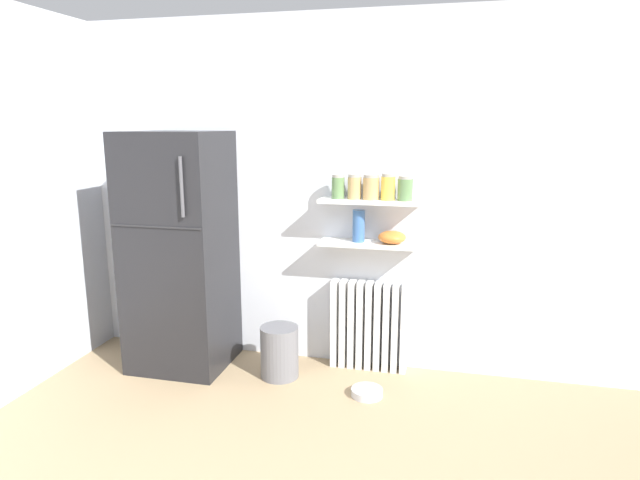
{
  "coord_description": "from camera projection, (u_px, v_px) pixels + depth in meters",
  "views": [
    {
      "loc": [
        0.59,
        -1.88,
        1.83
      ],
      "look_at": [
        -0.25,
        1.6,
        1.05
      ],
      "focal_mm": 30.29,
      "sensor_mm": 36.0,
      "label": 1
    }
  ],
  "objects": [
    {
      "name": "wall_shelf_upper",
      "position": [
        371.0,
        201.0,
        3.82
      ],
      "size": [
        0.74,
        0.22,
        0.02
      ],
      "primitive_type": "cube",
      "color": "white"
    },
    {
      "name": "wall_shelf_lower",
      "position": [
        370.0,
        244.0,
        3.89
      ],
      "size": [
        0.74,
        0.22,
        0.02
      ],
      "primitive_type": "cube",
      "color": "white"
    },
    {
      "name": "storage_jar_4",
      "position": [
        405.0,
        189.0,
        3.75
      ],
      "size": [
        0.1,
        0.1,
        0.17
      ],
      "color": "#5B7F4C",
      "rests_on": "wall_shelf_upper"
    },
    {
      "name": "trash_bin",
      "position": [
        280.0,
        352.0,
        3.94
      ],
      "size": [
        0.28,
        0.28,
        0.38
      ],
      "primitive_type": "cylinder",
      "color": "slate",
      "rests_on": "ground_plane"
    },
    {
      "name": "storage_jar_2",
      "position": [
        371.0,
        187.0,
        3.8
      ],
      "size": [
        0.12,
        0.12,
        0.18
      ],
      "color": "tan",
      "rests_on": "wall_shelf_upper"
    },
    {
      "name": "storage_jar_3",
      "position": [
        388.0,
        187.0,
        3.77
      ],
      "size": [
        0.1,
        0.1,
        0.19
      ],
      "color": "yellow",
      "rests_on": "wall_shelf_upper"
    },
    {
      "name": "pet_food_bowl",
      "position": [
        367.0,
        392.0,
        3.69
      ],
      "size": [
        0.22,
        0.22,
        0.05
      ],
      "primitive_type": "cylinder",
      "color": "#B7B7BC",
      "rests_on": "ground_plane"
    },
    {
      "name": "storage_jar_1",
      "position": [
        354.0,
        187.0,
        3.83
      ],
      "size": [
        0.1,
        0.1,
        0.18
      ],
      "color": "tan",
      "rests_on": "wall_shelf_upper"
    },
    {
      "name": "shelf_bowl",
      "position": [
        392.0,
        237.0,
        3.84
      ],
      "size": [
        0.2,
        0.2,
        0.09
      ],
      "primitive_type": "ellipsoid",
      "color": "orange",
      "rests_on": "wall_shelf_lower"
    },
    {
      "name": "refrigerator",
      "position": [
        180.0,
        252.0,
        4.03
      ],
      "size": [
        0.7,
        0.67,
        1.77
      ],
      "color": "black",
      "rests_on": "ground_plane"
    },
    {
      "name": "storage_jar_0",
      "position": [
        338.0,
        187.0,
        3.86
      ],
      "size": [
        0.09,
        0.09,
        0.17
      ],
      "color": "#5B7F4C",
      "rests_on": "wall_shelf_upper"
    },
    {
      "name": "back_wall",
      "position": [
        367.0,
        196.0,
        3.99
      ],
      "size": [
        7.04,
        0.1,
        2.6
      ],
      "primitive_type": "cube",
      "color": "silver",
      "rests_on": "ground_plane"
    },
    {
      "name": "radiator",
      "position": [
        369.0,
        326.0,
        4.05
      ],
      "size": [
        0.57,
        0.12,
        0.68
      ],
      "color": "white",
      "rests_on": "ground_plane"
    },
    {
      "name": "vase",
      "position": [
        359.0,
        226.0,
        3.88
      ],
      "size": [
        0.09,
        0.09,
        0.23
      ],
      "primitive_type": "cylinder",
      "color": "#38609E",
      "rests_on": "wall_shelf_lower"
    }
  ]
}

